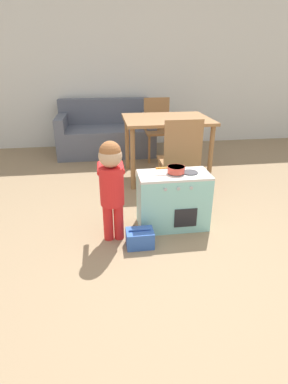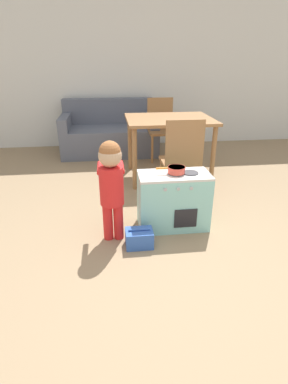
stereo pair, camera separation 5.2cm
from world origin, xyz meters
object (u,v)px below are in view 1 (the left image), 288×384
toy_basket (140,238)px  dining_table (167,126)px  child_figure (111,180)px  dining_chair_near (180,158)px  toy_pot (176,169)px  dining_chair_far (158,127)px  couch (106,134)px  play_kitchen (173,200)px

toy_basket → dining_table: dining_table is taller
toy_basket → dining_table: size_ratio=0.21×
child_figure → dining_chair_near: dining_chair_near is taller
toy_pot → dining_chair_near: 0.57m
dining_chair_near → dining_chair_far: same height
toy_basket → couch: couch is taller
play_kitchen → child_figure: child_figure is taller
couch → toy_pot: bearing=-77.9°
dining_table → dining_chair_far: dining_chair_far is taller
play_kitchen → dining_table: bearing=81.0°
play_kitchen → child_figure: size_ratio=0.73×
toy_basket → dining_chair_far: 2.46m
play_kitchen → toy_basket: bearing=-139.6°
dining_table → dining_chair_near: 0.75m
play_kitchen → dining_table: 1.34m
toy_basket → child_figure: bearing=144.2°
play_kitchen → dining_chair_near: size_ratio=0.70×
toy_pot → child_figure: child_figure is taller
dining_chair_far → couch: (-0.77, 0.45, -0.17)m
play_kitchen → toy_basket: play_kitchen is taller
dining_chair_near → child_figure: bearing=-137.3°
child_figure → play_kitchen: bearing=14.5°
child_figure → dining_chair_far: (0.79, 2.21, -0.07)m
toy_basket → dining_chair_far: bearing=76.2°
dining_chair_near → couch: bearing=109.9°
toy_pot → couch: 2.59m
child_figure → dining_chair_near: (0.74, 0.68, -0.07)m
toy_pot → dining_chair_far: 2.08m
child_figure → dining_chair_far: size_ratio=0.96×
dining_chair_far → dining_table: bearing=87.2°
play_kitchen → child_figure: (-0.55, -0.14, 0.29)m
dining_chair_far → play_kitchen: bearing=83.4°
couch → dining_chair_near: bearing=-70.1°
dining_chair_far → toy_pot: bearing=83.7°
play_kitchen → dining_chair_near: (0.19, 0.54, 0.22)m
dining_chair_near → dining_chair_far: 1.53m
toy_pot → couch: couch is taller
toy_pot → toy_basket: toy_pot is taller
toy_pot → child_figure: (-0.56, -0.14, -0.01)m
toy_pot → couch: size_ratio=0.17×
dining_chair_far → child_figure: bearing=70.4°
play_kitchen → dining_chair_far: bearing=83.4°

